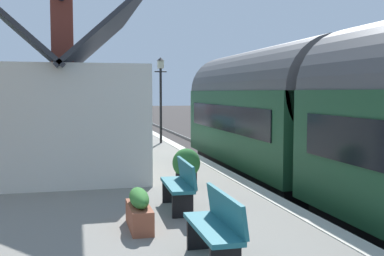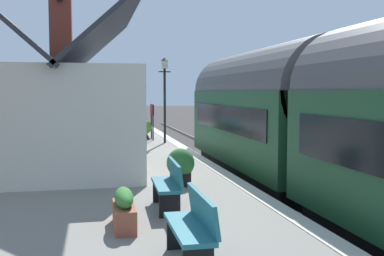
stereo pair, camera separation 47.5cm
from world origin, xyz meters
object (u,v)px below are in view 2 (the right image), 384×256
Objects in this scene: lamp_post_platform at (165,83)px; station_building at (65,112)px; planter_bench_left at (141,139)px; planter_under_sign at (38,129)px; bench_by_lamp at (120,128)px; planter_by_door at (181,166)px; planter_corner_building at (141,138)px; bench_near_building at (169,183)px; station_sign_board at (152,113)px; planter_bench_right at (146,130)px; planter_edge_near at (124,209)px; bench_platform_end at (113,124)px; bench_mid_platform at (193,226)px.

station_building is at bearing 143.99° from lamp_post_platform.
planter_bench_left is 5.06m from planter_under_sign.
bench_by_lamp reaches higher than planter_by_door.
planter_corner_building is 1.26× the size of planter_bench_left.
bench_near_building is at bearing -163.72° from planter_under_sign.
planter_corner_building is (-2.85, -0.67, -0.21)m from bench_by_lamp.
station_sign_board reaches higher than planter_corner_building.
station_building is 6.25m from bench_near_building.
station_building reaches higher than planter_under_sign.
bench_near_building is 12.46m from planter_bench_right.
bench_near_building is 1.64× the size of planter_by_door.
lamp_post_platform is at bearing -11.67° from planter_edge_near.
bench_by_lamp is at bearing 3.70° from planter_by_door.
station_sign_board is (12.21, -1.22, 0.71)m from bench_near_building.
bench_platform_end reaches higher than planter_by_door.
bench_platform_end is 1.63× the size of planter_by_door.
bench_platform_end is at bearing -10.02° from station_building.
bench_by_lamp is 3.58m from planter_under_sign.
bench_by_lamp is at bearing 13.21° from planter_corner_building.
bench_mid_platform is 0.89× the size of station_sign_board.
planter_edge_near is at bearing 171.00° from station_sign_board.
planter_by_door is at bearing -179.64° from planter_corner_building.
planter_by_door is at bearing -16.13° from bench_near_building.
bench_platform_end is at bearing 0.67° from bench_mid_platform.
planter_edge_near is at bearing -168.40° from planter_under_sign.
station_building is 4.74m from planter_by_door.
bench_by_lamp and bench_platform_end have the same top height.
lamp_post_platform is 2.24× the size of station_sign_board.
planter_bench_left is (7.40, 0.13, -0.13)m from planter_by_door.
bench_by_lamp is 3.76m from planter_bench_left.
bench_near_building reaches higher than planter_bench_left.
station_building reaches higher than planter_edge_near.
station_sign_board is at bearing -9.00° from planter_edge_near.
bench_mid_platform is at bearing -166.99° from planter_under_sign.
lamp_post_platform is at bearing -106.70° from planter_under_sign.
planter_bench_left is (-3.71, -0.59, -0.16)m from bench_by_lamp.
lamp_post_platform reaches higher than bench_platform_end.
lamp_post_platform is at bearing -164.93° from station_sign_board.
planter_by_door is at bearing -8.74° from bench_mid_platform.
bench_mid_platform is 2.70m from bench_near_building.
planter_bench_right is (6.64, -3.06, -1.08)m from station_building.
planter_by_door is 9.10m from lamp_post_platform.
bench_platform_end is 5.52m from planter_corner_building.
planter_by_door is 11.20m from planter_under_sign.
bench_platform_end is at bearing 4.96° from bench_by_lamp.
planter_by_door is 0.94× the size of planter_corner_building.
planter_by_door is 0.25× the size of lamp_post_platform.
planter_under_sign is (-0.74, 3.50, 0.07)m from bench_by_lamp.
lamp_post_platform is (8.81, -0.98, 2.03)m from planter_by_door.
planter_bench_right is (-3.34, -1.30, -0.03)m from bench_platform_end.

